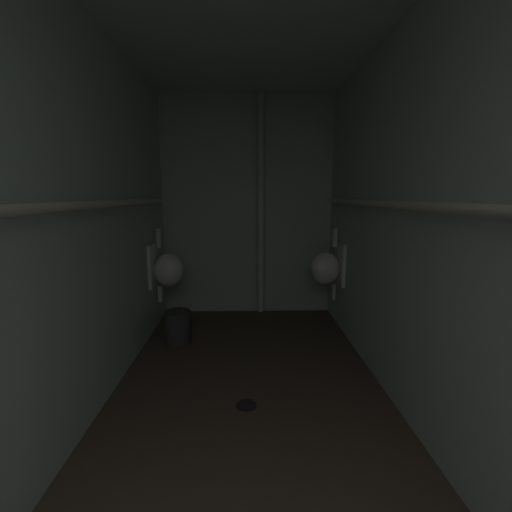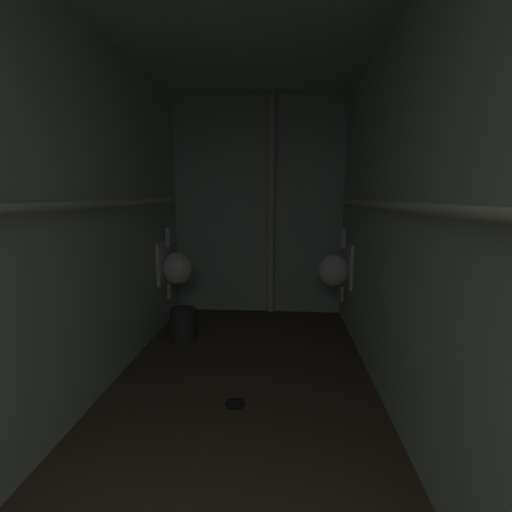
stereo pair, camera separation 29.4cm
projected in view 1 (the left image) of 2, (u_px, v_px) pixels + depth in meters
name	position (u px, v px, depth m)	size (l,w,h in m)	color
floor	(250.00, 421.00, 2.27)	(2.06, 4.23, 0.08)	#47382D
wall_left	(73.00, 221.00, 2.02)	(0.06, 4.23, 2.48)	#AEC0B1
wall_right	(420.00, 220.00, 2.08)	(0.06, 4.23, 2.48)	#AEC0B1
wall_back	(247.00, 207.00, 4.10)	(2.06, 0.06, 2.48)	#AEC0B1
urinal_left_mid	(166.00, 269.00, 3.59)	(0.32, 0.30, 0.76)	white
urinal_right_mid	(328.00, 267.00, 3.66)	(0.32, 0.30, 0.76)	white
supply_pipe_left	(87.00, 205.00, 1.99)	(0.06, 3.46, 0.06)	beige
supply_pipe_right	(404.00, 205.00, 2.07)	(0.06, 3.45, 0.06)	beige
standpipe_back_wall	(261.00, 208.00, 4.00)	(0.08, 0.08, 2.43)	beige
floor_drain	(246.00, 405.00, 2.36)	(0.14, 0.14, 0.01)	black
waste_bin	(178.00, 327.00, 3.35)	(0.25, 0.25, 0.30)	#2D2D2D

